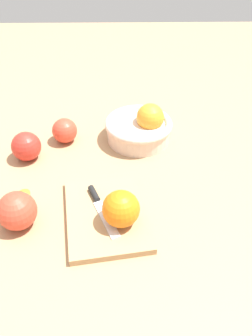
# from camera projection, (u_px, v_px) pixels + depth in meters

# --- Properties ---
(ground_plane) EXTENTS (2.40, 2.40, 0.00)m
(ground_plane) POSITION_uv_depth(u_px,v_px,m) (81.00, 184.00, 0.85)
(ground_plane) COLOR tan
(bowl) EXTENTS (0.19, 0.19, 0.11)m
(bowl) POSITION_uv_depth(u_px,v_px,m) (140.00, 127.00, 0.97)
(bowl) COLOR beige
(bowl) RESTS_ON ground_plane
(cutting_board) EXTENTS (0.25, 0.20, 0.02)m
(cutting_board) POSITION_uv_depth(u_px,v_px,m) (106.00, 214.00, 0.76)
(cutting_board) COLOR tan
(cutting_board) RESTS_ON ground_plane
(orange_on_board) EXTENTS (0.08, 0.08, 0.08)m
(orange_on_board) POSITION_uv_depth(u_px,v_px,m) (121.00, 209.00, 0.71)
(orange_on_board) COLOR orange
(orange_on_board) RESTS_ON cutting_board
(knife) EXTENTS (0.15, 0.08, 0.01)m
(knife) POSITION_uv_depth(u_px,v_px,m) (99.00, 204.00, 0.77)
(knife) COLOR silver
(knife) RESTS_ON cutting_board
(apple_front_left) EXTENTS (0.07, 0.07, 0.07)m
(apple_front_left) POSITION_uv_depth(u_px,v_px,m) (65.00, 131.00, 0.96)
(apple_front_left) COLOR #D6422D
(apple_front_left) RESTS_ON ground_plane
(apple_front_left_2) EXTENTS (0.08, 0.08, 0.08)m
(apple_front_left_2) POSITION_uv_depth(u_px,v_px,m) (26.00, 146.00, 0.90)
(apple_front_left_2) COLOR red
(apple_front_left_2) RESTS_ON ground_plane
(apple_front_right) EXTENTS (0.08, 0.08, 0.08)m
(apple_front_right) POSITION_uv_depth(u_px,v_px,m) (17.00, 211.00, 0.72)
(apple_front_right) COLOR #D6422D
(apple_front_right) RESTS_ON ground_plane
(citrus_peel) EXTENTS (0.06, 0.05, 0.01)m
(citrus_peel) POSITION_uv_depth(u_px,v_px,m) (21.00, 195.00, 0.81)
(citrus_peel) COLOR orange
(citrus_peel) RESTS_ON ground_plane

